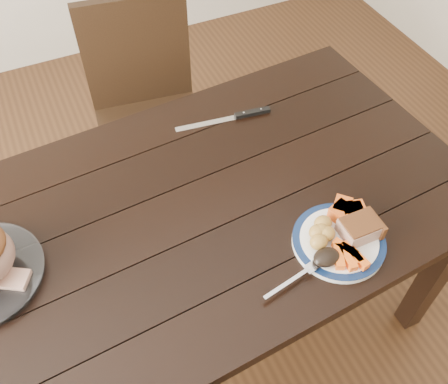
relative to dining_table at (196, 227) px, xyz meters
name	(u,v)px	position (x,y,z in m)	size (l,w,h in m)	color
ground	(204,324)	(0.00, 0.00, -0.66)	(4.00, 4.00, 0.00)	#472B16
dining_table	(196,227)	(0.00, 0.00, 0.00)	(1.66, 1.01, 0.75)	black
chair_far	(147,105)	(0.09, 0.74, -0.13)	(0.47, 0.48, 0.93)	black
dinner_plate	(338,242)	(0.30, -0.27, 0.10)	(0.24, 0.24, 0.02)	white
plate_rim	(339,240)	(0.30, -0.27, 0.11)	(0.24, 0.24, 0.02)	#0D1E42
pork_slice	(359,228)	(0.35, -0.27, 0.13)	(0.10, 0.08, 0.04)	tan
roasted_potatoes	(321,232)	(0.26, -0.24, 0.13)	(0.09, 0.09, 0.04)	gold
carrot_batons	(348,255)	(0.29, -0.32, 0.12)	(0.08, 0.11, 0.02)	orange
pumpkin_wedges	(347,211)	(0.36, -0.21, 0.13)	(0.10, 0.09, 0.04)	orange
dark_mushroom	(327,257)	(0.23, -0.31, 0.13)	(0.07, 0.05, 0.03)	black
fork	(297,277)	(0.14, -0.32, 0.11)	(0.18, 0.05, 0.00)	silver
cut_slice	(14,279)	(-0.49, -0.04, 0.12)	(0.07, 0.06, 0.02)	tan
carving_knife	(241,115)	(0.28, 0.29, 0.10)	(0.32, 0.06, 0.01)	silver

